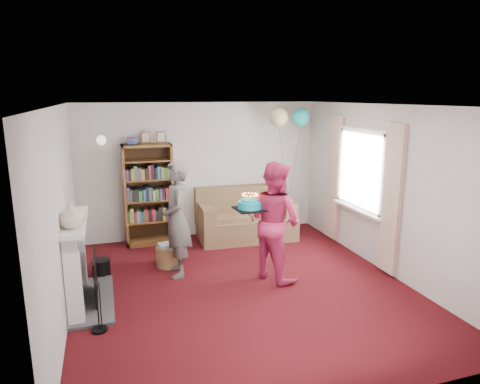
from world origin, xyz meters
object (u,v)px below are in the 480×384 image
object	(u,v)px
bookcase	(148,195)
person_magenta	(275,221)
sofa	(245,219)
birthday_cake	(250,205)
person_striped	(177,219)

from	to	relation	value
bookcase	person_magenta	world-z (taller)	bookcase
sofa	birthday_cake	world-z (taller)	birthday_cake
bookcase	person_striped	xyz separation A→B (m)	(0.25, -1.57, -0.03)
sofa	person_magenta	size ratio (longest dim) A/B	1.02
bookcase	birthday_cake	size ratio (longest dim) A/B	4.99
sofa	person_striped	bearing A→B (deg)	-135.07
person_magenta	birthday_cake	distance (m)	0.47
person_magenta	birthday_cake	bearing A→B (deg)	67.08
sofa	person_striped	xyz separation A→B (m)	(-1.50, -1.35, 0.51)
person_striped	person_magenta	bearing A→B (deg)	72.16
sofa	person_magenta	distance (m)	1.94
sofa	person_magenta	xyz separation A→B (m)	(-0.17, -1.86, 0.52)
sofa	birthday_cake	distance (m)	2.10
person_striped	person_magenta	world-z (taller)	person_magenta
sofa	birthday_cake	xyz separation A→B (m)	(-0.55, -1.87, 0.78)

